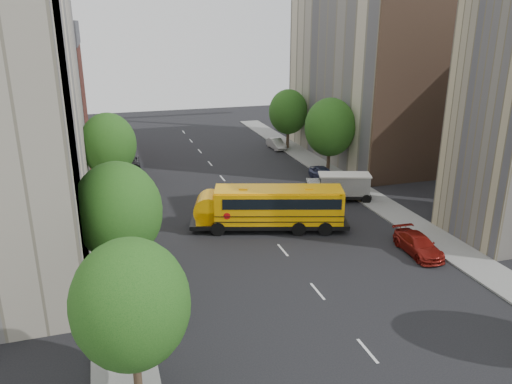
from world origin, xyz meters
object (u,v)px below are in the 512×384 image
parked_car_3 (418,245)px  parked_car_5 (276,144)px  street_tree_0 (131,304)px  parked_car_4 (323,174)px  parked_car_2 (130,161)px  street_tree_4 (330,127)px  safari_truck (339,186)px  school_bus (268,206)px  street_tree_1 (118,211)px  street_tree_5 (288,112)px  street_tree_2 (108,144)px  parked_car_1 (129,191)px  parked_car_0 (155,308)px

parked_car_3 → parked_car_5: bearing=91.5°
street_tree_0 → parked_car_3: (19.80, 8.69, -3.97)m
parked_car_4 → parked_car_2: bearing=146.5°
street_tree_4 → safari_truck: size_ratio=1.34×
parked_car_2 → parked_car_3: 33.70m
safari_truck → parked_car_2: 24.26m
street_tree_4 → school_bus: street_tree_4 is taller
street_tree_0 → street_tree_1: street_tree_1 is taller
street_tree_0 → street_tree_4: street_tree_4 is taller
parked_car_2 → street_tree_0: bearing=89.0°
street_tree_4 → parked_car_5: street_tree_4 is taller
street_tree_0 → street_tree_5: (22.00, 40.00, 0.06)m
street_tree_2 → parked_car_5: 24.40m
street_tree_2 → parked_car_1: (1.40, -1.27, -4.16)m
street_tree_5 → parked_car_4: size_ratio=1.80×
safari_truck → parked_car_3: bearing=-70.0°
street_tree_1 → parked_car_4: (20.60, 16.17, -4.24)m
parked_car_4 → parked_car_1: bearing=176.3°
street_tree_0 → parked_car_1: street_tree_0 is taller
street_tree_4 → street_tree_5: street_tree_4 is taller
street_tree_0 → parked_car_1: 27.06m
street_tree_1 → parked_car_4: street_tree_1 is taller
parked_car_0 → street_tree_0: bearing=74.5°
parked_car_0 → parked_car_3: size_ratio=0.90×
street_tree_1 → street_tree_2: (0.00, 18.00, -0.12)m
street_tree_0 → parked_car_0: street_tree_0 is taller
safari_truck → parked_car_0: safari_truck is taller
street_tree_5 → street_tree_0: bearing=-118.8°
safari_truck → parked_car_3: size_ratio=1.30×
street_tree_2 → school_bus: bearing=-47.1°
parked_car_1 → parked_car_4: 19.21m
parked_car_0 → street_tree_1: bearing=-73.3°
safari_truck → parked_car_4: safari_truck is taller
parked_car_2 → parked_car_5: (18.40, 2.97, 0.02)m
parked_car_5 → parked_car_1: bearing=-147.4°
parked_car_0 → parked_car_2: parked_car_0 is taller
street_tree_0 → school_bus: size_ratio=0.60×
safari_truck → parked_car_4: (1.09, 5.73, -0.58)m
street_tree_2 → parked_car_1: 4.57m
street_tree_5 → parked_car_4: 14.46m
street_tree_5 → school_bus: 26.51m
parked_car_4 → parked_car_0: bearing=-135.5°
street_tree_0 → street_tree_5: 45.65m
street_tree_5 → parked_car_3: street_tree_5 is taller
street_tree_2 → parked_car_0: 22.52m
street_tree_4 → street_tree_1: bearing=-140.7°
street_tree_2 → parked_car_1: bearing=-42.2°
parked_car_4 → parked_car_5: size_ratio=1.05×
street_tree_0 → parked_car_2: (2.20, 37.43, -4.01)m
street_tree_0 → street_tree_1: (0.00, 10.00, 0.31)m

